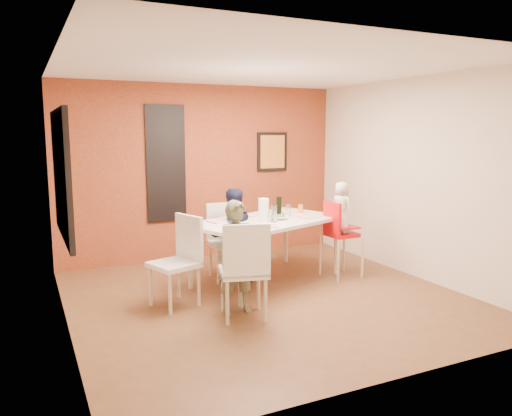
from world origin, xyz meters
name	(u,v)px	position (x,y,z in m)	size (l,w,h in m)	color
ground	(267,297)	(0.00, 0.00, 0.00)	(4.50, 4.50, 0.00)	brown
ceiling	(267,67)	(0.00, 0.00, 2.70)	(4.50, 4.50, 0.02)	white
wall_back	(203,172)	(0.00, 2.25, 1.35)	(4.50, 0.02, 2.70)	beige
wall_front	(399,215)	(0.00, -2.25, 1.35)	(4.50, 0.02, 2.70)	beige
wall_left	(61,197)	(-2.25, 0.00, 1.35)	(0.02, 4.50, 2.70)	beige
wall_right	(415,178)	(2.25, 0.00, 1.35)	(0.02, 4.50, 2.70)	beige
brick_accent_wall	(203,172)	(0.00, 2.23, 1.35)	(4.50, 0.02, 2.70)	maroon
picture_window_frame	(61,175)	(-2.22, 0.20, 1.55)	(0.05, 1.70, 1.30)	black
picture_window_pane	(63,175)	(-2.21, 0.20, 1.55)	(0.02, 1.55, 1.15)	black
glassblock_strip	(166,164)	(-0.60, 2.21, 1.50)	(0.55, 0.03, 1.70)	silver
glassblock_surround	(166,164)	(-0.60, 2.21, 1.50)	(0.60, 0.03, 1.76)	black
art_print_frame	(272,152)	(1.20, 2.21, 1.65)	(0.54, 0.03, 0.64)	black
art_print_canvas	(273,152)	(1.20, 2.19, 1.65)	(0.44, 0.01, 0.54)	gold
dining_table	(267,225)	(0.30, 0.60, 0.76)	(2.27, 1.73, 0.84)	silver
chair_near	(245,266)	(-0.53, -0.56, 0.59)	(0.60, 0.60, 1.06)	white
chair_far	(226,236)	(-0.12, 1.02, 0.57)	(0.51, 0.51, 1.01)	silver
chair_left	(181,256)	(-1.00, 0.21, 0.58)	(0.61, 0.61, 1.03)	white
high_chair	(339,232)	(1.27, 0.35, 0.63)	(0.46, 0.46, 1.05)	red
child_near	(237,257)	(-0.51, -0.30, 0.62)	(0.46, 0.30, 1.25)	#626046
child_far	(232,236)	(-0.12, 0.77, 0.63)	(0.61, 0.47, 1.25)	black
toddler	(341,207)	(1.30, 0.36, 0.97)	(0.34, 0.22, 0.70)	silver
plate_near_left	(269,226)	(0.10, 0.14, 0.84)	(0.21, 0.21, 0.01)	silver
plate_far_mid	(253,216)	(0.25, 0.92, 0.84)	(0.20, 0.20, 0.01)	silver
plate_near_right	(308,217)	(0.87, 0.51, 0.84)	(0.21, 0.21, 0.01)	white
plate_far_left	(219,221)	(-0.34, 0.70, 0.84)	(0.24, 0.24, 0.01)	white
salad_bowl_a	(280,218)	(0.46, 0.53, 0.86)	(0.20, 0.20, 0.05)	silver
salad_bowl_b	(278,212)	(0.63, 0.92, 0.86)	(0.21, 0.21, 0.05)	white
wine_bottle	(279,207)	(0.54, 0.72, 0.97)	(0.07, 0.07, 0.27)	black
wine_glass_a	(274,213)	(0.31, 0.41, 0.94)	(0.08, 0.08, 0.22)	silver
wine_glass_b	(288,211)	(0.64, 0.64, 0.93)	(0.06, 0.06, 0.18)	white
paper_towel_roll	(264,210)	(0.19, 0.47, 0.99)	(0.13, 0.13, 0.30)	white
condiment_red	(274,212)	(0.45, 0.69, 0.91)	(0.04, 0.04, 0.15)	red
condiment_green	(275,213)	(0.44, 0.63, 0.91)	(0.04, 0.04, 0.16)	#397125
condiment_brown	(268,212)	(0.37, 0.70, 0.91)	(0.04, 0.04, 0.15)	brown
sippy_cup	(300,209)	(0.97, 0.88, 0.90)	(0.07, 0.07, 0.12)	orange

